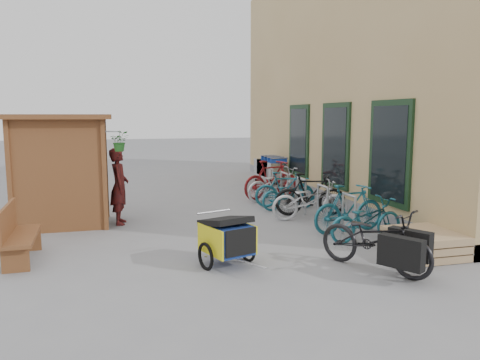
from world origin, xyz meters
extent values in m
plane|color=gray|center=(0.00, 0.00, 0.00)|extent=(80.00, 80.00, 0.00)
cube|color=tan|center=(6.50, 4.50, 3.50)|extent=(6.00, 13.00, 7.00)
cube|color=gray|center=(3.58, 4.50, 0.15)|extent=(0.18, 13.00, 0.30)
cube|color=black|center=(3.47, 0.50, 1.60)|extent=(0.06, 1.50, 2.20)
cube|color=black|center=(3.44, 0.50, 1.60)|extent=(0.02, 1.25, 1.95)
cube|color=black|center=(3.47, 3.00, 1.60)|extent=(0.06, 1.50, 2.20)
cube|color=black|center=(3.44, 3.00, 1.60)|extent=(0.02, 1.25, 1.95)
cube|color=black|center=(3.47, 5.50, 1.60)|extent=(0.06, 1.50, 2.20)
cube|color=black|center=(3.44, 5.50, 1.60)|extent=(0.02, 1.25, 1.95)
cube|color=brown|center=(-4.10, 1.85, 1.15)|extent=(0.09, 0.09, 2.30)
cube|color=brown|center=(-2.30, 1.85, 1.15)|extent=(0.09, 0.09, 2.30)
cube|color=brown|center=(-4.10, 3.15, 1.15)|extent=(0.09, 0.09, 2.30)
cube|color=brown|center=(-2.30, 3.15, 1.15)|extent=(0.09, 0.09, 2.30)
cube|color=brown|center=(-4.07, 2.50, 1.15)|extent=(0.05, 1.30, 2.30)
cube|color=brown|center=(-3.20, 1.88, 1.15)|extent=(1.80, 0.05, 2.30)
cube|color=brown|center=(-3.20, 3.12, 1.15)|extent=(1.80, 0.05, 2.30)
cube|color=brown|center=(-3.20, 2.50, 2.35)|extent=(2.15, 1.65, 0.10)
cube|color=brown|center=(-3.40, 2.50, 0.90)|extent=(1.30, 1.15, 0.04)
cube|color=brown|center=(-3.40, 2.50, 1.50)|extent=(1.30, 1.15, 0.04)
cylinder|color=#A5A8AD|center=(-2.12, 1.85, 2.05)|extent=(0.36, 0.02, 0.02)
imported|color=#266A25|center=(-1.97, 1.85, 1.85)|extent=(0.38, 0.33, 0.42)
cylinder|color=#A5A8AD|center=(2.30, -0.25, 0.42)|extent=(0.05, 0.05, 0.84)
cylinder|color=#A5A8AD|center=(2.30, 0.25, 0.42)|extent=(0.05, 0.05, 0.84)
cylinder|color=#A5A8AD|center=(2.30, 0.00, 0.84)|extent=(0.05, 0.50, 0.05)
cylinder|color=#A5A8AD|center=(2.30, 0.95, 0.42)|extent=(0.05, 0.05, 0.84)
cylinder|color=#A5A8AD|center=(2.30, 1.45, 0.42)|extent=(0.05, 0.05, 0.84)
cylinder|color=#A5A8AD|center=(2.30, 1.20, 0.84)|extent=(0.05, 0.50, 0.05)
cylinder|color=#A5A8AD|center=(2.30, 2.15, 0.42)|extent=(0.05, 0.05, 0.84)
cylinder|color=#A5A8AD|center=(2.30, 2.65, 0.42)|extent=(0.05, 0.05, 0.84)
cylinder|color=#A5A8AD|center=(2.30, 2.40, 0.84)|extent=(0.05, 0.50, 0.05)
cylinder|color=#A5A8AD|center=(2.30, 3.35, 0.42)|extent=(0.05, 0.05, 0.84)
cylinder|color=#A5A8AD|center=(2.30, 3.85, 0.42)|extent=(0.05, 0.05, 0.84)
cylinder|color=#A5A8AD|center=(2.30, 3.60, 0.84)|extent=(0.05, 0.50, 0.05)
cylinder|color=#A5A8AD|center=(2.30, 4.55, 0.42)|extent=(0.05, 0.05, 0.84)
cylinder|color=#A5A8AD|center=(2.30, 5.05, 0.42)|extent=(0.05, 0.05, 0.84)
cylinder|color=#A5A8AD|center=(2.30, 4.80, 0.84)|extent=(0.05, 0.50, 0.05)
cube|color=#A2815E|center=(3.00, -1.40, 0.07)|extent=(1.00, 1.20, 0.12)
cube|color=#A2815E|center=(3.00, -1.40, 0.21)|extent=(1.00, 1.20, 0.12)
cube|color=#A2815E|center=(3.00, -1.40, 0.35)|extent=(1.00, 1.20, 0.12)
cube|color=brown|center=(-3.60, 0.02, 0.42)|extent=(0.51, 1.51, 0.06)
cube|color=brown|center=(-3.80, 0.02, 0.69)|extent=(0.11, 1.49, 0.50)
cube|color=brown|center=(-3.60, -0.58, 0.20)|extent=(0.40, 0.08, 0.40)
cube|color=brown|center=(-3.60, 0.62, 0.20)|extent=(0.40, 0.08, 0.40)
cube|color=silver|center=(3.00, 6.43, 0.59)|extent=(0.54, 0.84, 0.51)
cube|color=#183DA2|center=(3.00, 6.00, 0.94)|extent=(0.54, 0.04, 0.18)
cylinder|color=silver|center=(3.00, 5.97, 1.01)|extent=(0.57, 0.04, 0.04)
cylinder|color=black|center=(2.78, 6.08, 0.06)|extent=(0.04, 0.12, 0.12)
cube|color=silver|center=(3.00, 6.77, 0.59)|extent=(0.54, 0.84, 0.51)
cube|color=#183DA2|center=(3.00, 6.35, 0.94)|extent=(0.54, 0.04, 0.18)
cylinder|color=silver|center=(3.00, 6.32, 1.01)|extent=(0.57, 0.04, 0.04)
cylinder|color=black|center=(2.78, 6.43, 0.06)|extent=(0.04, 0.12, 0.12)
cube|color=silver|center=(3.00, 7.12, 0.59)|extent=(0.54, 0.84, 0.51)
cube|color=#183DA2|center=(3.00, 6.69, 0.94)|extent=(0.54, 0.04, 0.18)
cylinder|color=silver|center=(3.00, 6.66, 1.01)|extent=(0.57, 0.04, 0.04)
cylinder|color=black|center=(2.78, 6.77, 0.06)|extent=(0.04, 0.12, 0.12)
cube|color=silver|center=(3.00, 7.47, 0.59)|extent=(0.54, 0.84, 0.51)
cube|color=#183DA2|center=(3.00, 7.04, 0.94)|extent=(0.54, 0.04, 0.18)
cylinder|color=silver|center=(3.00, 7.01, 1.01)|extent=(0.57, 0.04, 0.04)
cylinder|color=black|center=(2.78, 7.12, 0.06)|extent=(0.04, 0.12, 0.12)
cube|color=navy|center=(-0.40, -1.06, 0.44)|extent=(0.79, 0.91, 0.45)
cube|color=yellow|center=(-0.69, -1.16, 0.44)|extent=(0.27, 0.74, 0.45)
cube|color=yellow|center=(-0.11, -0.96, 0.44)|extent=(0.27, 0.74, 0.45)
cube|color=black|center=(-0.27, -1.44, 0.47)|extent=(0.52, 0.20, 0.41)
cube|color=black|center=(-0.41, -1.02, 0.71)|extent=(0.84, 0.90, 0.22)
torus|color=black|center=(-0.77, -1.18, 0.21)|extent=(0.19, 0.44, 0.45)
torus|color=black|center=(-0.03, -0.94, 0.21)|extent=(0.19, 0.44, 0.45)
cylinder|color=#B7B7BC|center=(-0.19, -1.68, 0.21)|extent=(0.23, 0.63, 0.03)
cylinder|color=#B7B7BC|center=(-0.53, -0.66, 0.80)|extent=(0.60, 0.22, 0.03)
imported|color=black|center=(1.74, -1.89, 0.49)|extent=(1.50, 1.94, 0.98)
cube|color=black|center=(1.80, -2.49, 0.45)|extent=(0.48, 0.65, 0.45)
cube|color=black|center=(2.18, -2.15, 0.45)|extent=(0.48, 0.65, 0.45)
cube|color=#C14112|center=(1.99, -2.32, 0.50)|extent=(0.19, 0.22, 0.12)
imported|color=maroon|center=(-2.01, 2.34, 0.84)|extent=(0.44, 0.63, 1.68)
imported|color=#1B5C6E|center=(2.48, -0.35, 0.42)|extent=(1.66, 0.77, 0.84)
imported|color=#1B5C6E|center=(2.49, 0.33, 0.50)|extent=(1.72, 0.72, 1.00)
imported|color=#BCBBC1|center=(2.18, 1.60, 0.46)|extent=(1.83, 0.90, 0.92)
imported|color=black|center=(2.39, 2.05, 0.51)|extent=(1.77, 0.84, 1.02)
imported|color=#1B5C6E|center=(2.16, 2.88, 0.40)|extent=(1.61, 0.79, 0.81)
imported|color=#1B5C6E|center=(2.15, 3.17, 0.47)|extent=(1.61, 0.73, 0.93)
imported|color=#BCBBC1|center=(2.22, 4.06, 0.47)|extent=(1.88, 1.00, 0.94)
imported|color=maroon|center=(2.22, 4.49, 0.55)|extent=(1.92, 1.06, 1.11)
camera|label=1|loc=(-2.07, -8.10, 2.38)|focal=35.00mm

